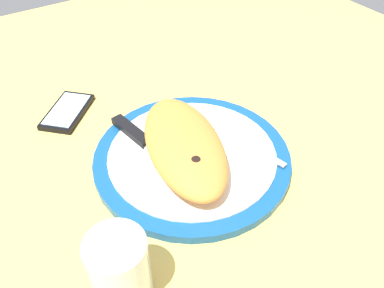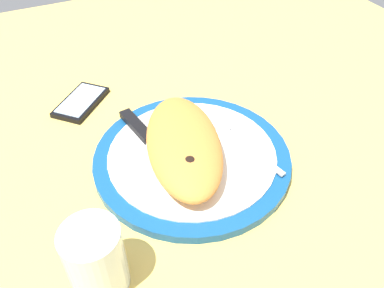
% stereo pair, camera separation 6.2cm
% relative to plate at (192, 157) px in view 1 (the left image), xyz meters
% --- Properties ---
extents(ground_plane, '(1.50, 1.50, 0.03)m').
position_rel_plate_xyz_m(ground_plane, '(0.00, 0.00, -0.02)').
color(ground_plane, '#DBB756').
extents(plate, '(0.32, 0.32, 0.02)m').
position_rel_plate_xyz_m(plate, '(0.00, 0.00, 0.00)').
color(plate, navy).
rests_on(plate, ground_plane).
extents(calzone, '(0.27, 0.18, 0.05)m').
position_rel_plate_xyz_m(calzone, '(0.00, 0.01, 0.04)').
color(calzone, orange).
rests_on(calzone, plate).
extents(fork, '(0.17, 0.05, 0.00)m').
position_rel_plate_xyz_m(fork, '(-0.01, -0.08, 0.01)').
color(fork, silver).
rests_on(fork, plate).
extents(knife, '(0.22, 0.05, 0.01)m').
position_rel_plate_xyz_m(knife, '(0.07, 0.05, 0.01)').
color(knife, silver).
rests_on(knife, plate).
extents(smartphone, '(0.13, 0.13, 0.01)m').
position_rel_plate_xyz_m(smartphone, '(0.24, 0.13, -0.00)').
color(smartphone, black).
rests_on(smartphone, ground_plane).
extents(water_glass, '(0.07, 0.07, 0.10)m').
position_rel_plate_xyz_m(water_glass, '(-0.14, 0.19, 0.04)').
color(water_glass, silver).
rests_on(water_glass, ground_plane).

